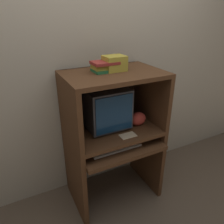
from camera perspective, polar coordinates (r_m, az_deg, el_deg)
ground_plane at (r=2.34m, az=3.75°, el=-24.20°), size 12.00×12.00×0.00m
wall_back at (r=2.15m, az=-3.85°, el=12.19°), size 6.00×0.06×2.60m
desk_base at (r=2.22m, az=0.81°, el=-13.03°), size 0.85×0.62×0.66m
desk_monitor_shelf at (r=2.06m, az=0.36°, el=-4.90°), size 0.85×0.57×0.11m
hutch_upper at (r=1.92m, az=-0.01°, el=5.39°), size 0.85×0.57×0.53m
crt_monitor at (r=1.99m, az=-1.74°, el=1.32°), size 0.38×0.38×0.38m
keyboard at (r=1.97m, az=0.78°, el=-9.03°), size 0.46×0.16×0.03m
mouse at (r=2.11m, az=8.16°, el=-6.59°), size 0.07×0.05×0.03m
snack_bag at (r=2.09m, az=6.79°, el=-1.76°), size 0.16×0.12×0.13m
book_stack at (r=1.86m, az=-1.79°, el=11.85°), size 0.22×0.16×0.09m
paper_card at (r=1.93m, az=4.18°, el=-6.12°), size 0.14×0.09×0.00m
storage_box at (r=1.88m, az=0.65°, el=12.62°), size 0.18×0.15×0.13m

